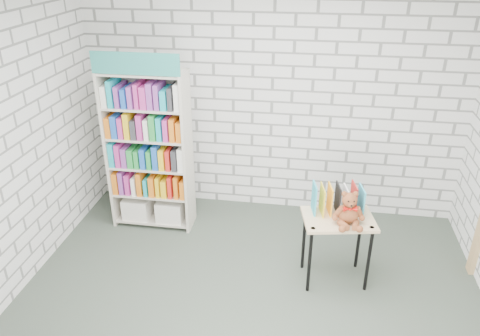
# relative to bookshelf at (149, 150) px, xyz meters

# --- Properties ---
(ground) EXTENTS (4.50, 4.50, 0.00)m
(ground) POSITION_rel_bookshelf_xyz_m (1.33, -1.36, -0.96)
(ground) COLOR #3D473C
(ground) RESTS_ON ground
(room_shell) EXTENTS (4.52, 4.02, 2.81)m
(room_shell) POSITION_rel_bookshelf_xyz_m (1.33, -1.36, 0.82)
(room_shell) COLOR silver
(room_shell) RESTS_ON ground
(bookshelf) EXTENTS (0.94, 0.37, 2.11)m
(bookshelf) POSITION_rel_bookshelf_xyz_m (0.00, 0.00, 0.00)
(bookshelf) COLOR beige
(bookshelf) RESTS_ON ground
(display_table) EXTENTS (0.75, 0.58, 0.73)m
(display_table) POSITION_rel_bookshelf_xyz_m (2.13, -0.74, -0.34)
(display_table) COLOR tan
(display_table) RESTS_ON ground
(table_books) EXTENTS (0.50, 0.29, 0.28)m
(table_books) POSITION_rel_bookshelf_xyz_m (2.11, -0.63, -0.10)
(table_books) COLOR #2AA3B8
(table_books) RESTS_ON display_table
(teddy_bear) EXTENTS (0.30, 0.29, 0.33)m
(teddy_bear) POSITION_rel_bookshelf_xyz_m (2.21, -0.83, -0.10)
(teddy_bear) COLOR brown
(teddy_bear) RESTS_ON display_table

